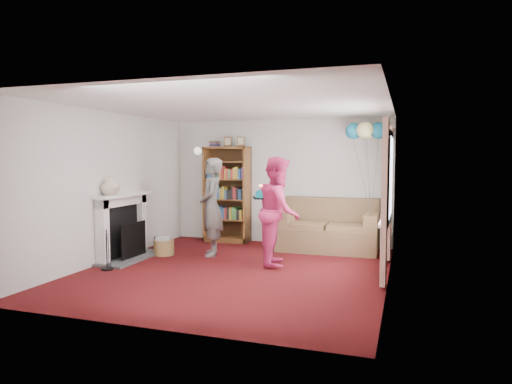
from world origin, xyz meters
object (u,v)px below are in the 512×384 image
(birthday_cake, at_px, (265,194))
(sofa, at_px, (329,231))
(bookcase, at_px, (227,195))
(person_striped, at_px, (211,207))
(person_magenta, at_px, (279,211))

(birthday_cake, bearing_deg, sofa, 60.54)
(bookcase, distance_m, birthday_cake, 2.14)
(person_striped, bearing_deg, sofa, 97.99)
(bookcase, height_order, person_magenta, bookcase)
(person_striped, bearing_deg, bookcase, 167.14)
(sofa, bearing_deg, person_striped, -149.06)
(sofa, relative_size, person_striped, 1.05)
(birthday_cake, bearing_deg, bookcase, 128.74)
(person_striped, height_order, birthday_cake, person_striped)
(bookcase, xyz_separation_m, birthday_cake, (1.34, -1.67, 0.18))
(bookcase, bearing_deg, sofa, -6.05)
(sofa, height_order, person_magenta, person_magenta)
(sofa, bearing_deg, person_magenta, -111.99)
(bookcase, distance_m, sofa, 2.24)
(bookcase, height_order, person_striped, bookcase)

